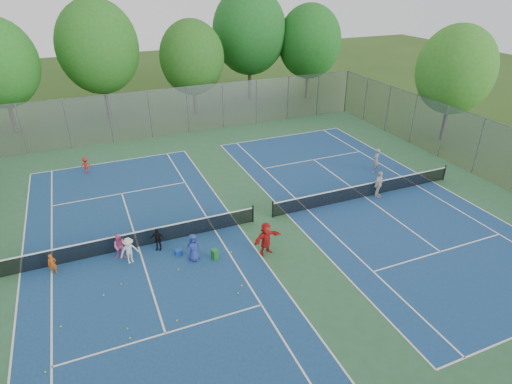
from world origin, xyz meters
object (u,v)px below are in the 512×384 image
ball_crate (178,252)px  instructor (376,160)px  ball_hopper (215,254)px  net_right (366,191)px  net_left (137,240)px

ball_crate → instructor: (15.14, 4.31, 0.73)m
ball_hopper → net_right: bearing=13.2°
net_right → ball_hopper: net_right is taller
net_left → ball_crate: bearing=-39.1°
ball_hopper → instructor: bearing=21.7°
net_right → ball_crate: net_right is taller
ball_hopper → instructor: instructor is taller
ball_crate → instructor: 15.76m
net_right → instructor: (2.90, 2.89, 0.41)m
net_right → instructor: bearing=44.9°
ball_crate → ball_hopper: 1.90m
ball_crate → instructor: size_ratio=0.19×
ball_crate → instructor: bearing=15.9°
net_left → net_right: bearing=0.0°
ball_crate → net_right: bearing=6.6°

